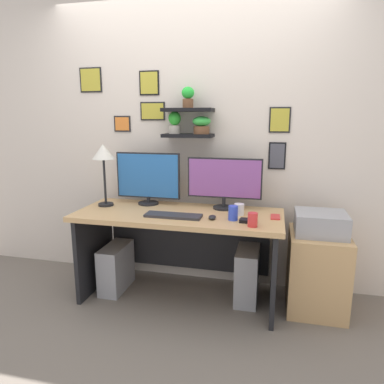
# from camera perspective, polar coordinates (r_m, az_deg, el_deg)

# --- Properties ---
(ground_plane) EXTENTS (8.00, 8.00, 0.00)m
(ground_plane) POSITION_cam_1_polar(r_m,az_deg,el_deg) (3.10, -2.11, -16.89)
(ground_plane) COLOR #70665B
(back_wall_assembly) EXTENTS (4.40, 0.24, 2.70)m
(back_wall_assembly) POSITION_cam_1_polar(r_m,az_deg,el_deg) (3.13, -0.16, 9.45)
(back_wall_assembly) COLOR beige
(back_wall_assembly) RESTS_ON ground
(desk) EXTENTS (1.66, 0.68, 0.75)m
(desk) POSITION_cam_1_polar(r_m,az_deg,el_deg) (2.92, -1.90, -7.05)
(desk) COLOR tan
(desk) RESTS_ON ground
(monitor_left) EXTENTS (0.57, 0.18, 0.46)m
(monitor_left) POSITION_cam_1_polar(r_m,az_deg,el_deg) (3.06, -7.24, 2.34)
(monitor_left) COLOR black
(monitor_left) RESTS_ON desk
(monitor_right) EXTENTS (0.62, 0.18, 0.43)m
(monitor_right) POSITION_cam_1_polar(r_m,az_deg,el_deg) (2.90, 5.34, 1.83)
(monitor_right) COLOR black
(monitor_right) RESTS_ON desk
(keyboard) EXTENTS (0.44, 0.14, 0.02)m
(keyboard) POSITION_cam_1_polar(r_m,az_deg,el_deg) (2.69, -3.10, -3.89)
(keyboard) COLOR #2D2D33
(keyboard) RESTS_ON desk
(computer_mouse) EXTENTS (0.06, 0.09, 0.03)m
(computer_mouse) POSITION_cam_1_polar(r_m,az_deg,el_deg) (2.63, 3.35, -4.17)
(computer_mouse) COLOR black
(computer_mouse) RESTS_ON desk
(desk_lamp) EXTENTS (0.19, 0.19, 0.53)m
(desk_lamp) POSITION_cam_1_polar(r_m,az_deg,el_deg) (3.05, -14.37, 5.69)
(desk_lamp) COLOR black
(desk_lamp) RESTS_ON desk
(cell_phone) EXTENTS (0.07, 0.14, 0.01)m
(cell_phone) POSITION_cam_1_polar(r_m,az_deg,el_deg) (2.75, 13.53, -4.00)
(cell_phone) COLOR red
(cell_phone) RESTS_ON desk
(coffee_mug) EXTENTS (0.08, 0.08, 0.09)m
(coffee_mug) POSITION_cam_1_polar(r_m,az_deg,el_deg) (2.75, 7.74, -2.85)
(coffee_mug) COLOR white
(coffee_mug) RESTS_ON desk
(pen_cup) EXTENTS (0.07, 0.07, 0.10)m
(pen_cup) POSITION_cam_1_polar(r_m,az_deg,el_deg) (2.48, 9.94, -4.51)
(pen_cup) COLOR red
(pen_cup) RESTS_ON desk
(scissors_tray) EXTENTS (0.13, 0.09, 0.02)m
(scissors_tray) POSITION_cam_1_polar(r_m,az_deg,el_deg) (2.58, 9.20, -4.70)
(scissors_tray) COLOR black
(scissors_tray) RESTS_ON desk
(water_cup) EXTENTS (0.07, 0.07, 0.11)m
(water_cup) POSITION_cam_1_polar(r_m,az_deg,el_deg) (2.61, 6.77, -3.45)
(water_cup) COLOR blue
(water_cup) RESTS_ON desk
(drawer_cabinet) EXTENTS (0.44, 0.50, 0.62)m
(drawer_cabinet) POSITION_cam_1_polar(r_m,az_deg,el_deg) (2.98, 19.82, -12.19)
(drawer_cabinet) COLOR tan
(drawer_cabinet) RESTS_ON ground
(printer) EXTENTS (0.38, 0.34, 0.17)m
(printer) POSITION_cam_1_polar(r_m,az_deg,el_deg) (2.84, 20.39, -4.84)
(printer) COLOR #9E9EA3
(printer) RESTS_ON drawer_cabinet
(computer_tower_left) EXTENTS (0.18, 0.40, 0.40)m
(computer_tower_left) POSITION_cam_1_polar(r_m,az_deg,el_deg) (3.21, -12.36, -12.02)
(computer_tower_left) COLOR #99999E
(computer_tower_left) RESTS_ON ground
(computer_tower_right) EXTENTS (0.18, 0.40, 0.45)m
(computer_tower_right) POSITION_cam_1_polar(r_m,az_deg,el_deg) (3.01, 9.07, -13.20)
(computer_tower_right) COLOR #99999E
(computer_tower_right) RESTS_ON ground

